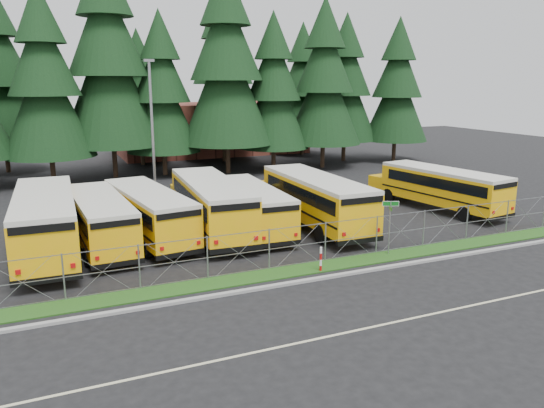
# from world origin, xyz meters

# --- Properties ---
(ground) EXTENTS (120.00, 120.00, 0.00)m
(ground) POSITION_xyz_m (0.00, 0.00, 0.00)
(ground) COLOR black
(ground) RESTS_ON ground
(curb) EXTENTS (50.00, 0.25, 0.12)m
(curb) POSITION_xyz_m (0.00, -3.10, 0.06)
(curb) COLOR gray
(curb) RESTS_ON ground
(grass_verge) EXTENTS (50.00, 1.40, 0.06)m
(grass_verge) POSITION_xyz_m (0.00, -1.70, 0.03)
(grass_verge) COLOR #1C4614
(grass_verge) RESTS_ON ground
(road_lane_line) EXTENTS (50.00, 0.12, 0.01)m
(road_lane_line) POSITION_xyz_m (0.00, -8.00, 0.01)
(road_lane_line) COLOR beige
(road_lane_line) RESTS_ON ground
(chainlink_fence) EXTENTS (44.00, 0.10, 2.00)m
(chainlink_fence) POSITION_xyz_m (0.00, -1.00, 1.00)
(chainlink_fence) COLOR gray
(chainlink_fence) RESTS_ON ground
(brick_building) EXTENTS (22.00, 10.00, 6.00)m
(brick_building) POSITION_xyz_m (6.00, 40.00, 3.00)
(brick_building) COLOR brown
(brick_building) RESTS_ON ground
(bus_0) EXTENTS (3.22, 12.35, 3.22)m
(bus_0) POSITION_xyz_m (-13.48, 5.70, 1.61)
(bus_0) COLOR #EFB007
(bus_0) RESTS_ON ground
(bus_1) EXTENTS (3.07, 10.71, 2.78)m
(bus_1) POSITION_xyz_m (-10.87, 5.97, 1.39)
(bus_1) COLOR #EFB007
(bus_1) RESTS_ON ground
(bus_2) EXTENTS (3.93, 11.12, 2.85)m
(bus_2) POSITION_xyz_m (-8.28, 6.28, 1.43)
(bus_2) COLOR #EFB007
(bus_2) RESTS_ON ground
(bus_3) EXTENTS (3.53, 12.08, 3.13)m
(bus_3) POSITION_xyz_m (-4.66, 6.27, 1.56)
(bus_3) COLOR #EFB007
(bus_3) RESTS_ON ground
(bus_4) EXTENTS (2.95, 10.38, 2.69)m
(bus_4) POSITION_xyz_m (-2.30, 5.69, 1.35)
(bus_4) COLOR #EFB007
(bus_4) RESTS_ON ground
(bus_5) EXTENTS (3.02, 11.98, 3.13)m
(bus_5) POSITION_xyz_m (1.50, 5.03, 1.56)
(bus_5) COLOR #EFB007
(bus_5) RESTS_ON ground
(bus_east) EXTENTS (4.21, 11.17, 2.86)m
(bus_east) POSITION_xyz_m (11.39, 5.34, 1.43)
(bus_east) COLOR #EFB007
(bus_east) RESTS_ON ground
(street_sign) EXTENTS (0.78, 0.52, 2.81)m
(street_sign) POSITION_xyz_m (2.48, -1.40, 2.03)
(street_sign) COLOR gray
(street_sign) RESTS_ON ground
(striped_bollard) EXTENTS (0.11, 0.11, 1.20)m
(striped_bollard) POSITION_xyz_m (-1.92, -2.22, 0.60)
(striped_bollard) COLOR #B20C0C
(striped_bollard) RESTS_ON ground
(light_standard) EXTENTS (0.70, 0.35, 10.14)m
(light_standard) POSITION_xyz_m (-6.00, 15.30, 5.50)
(light_standard) COLOR gray
(light_standard) RESTS_ON ground
(conifer_2) EXTENTS (7.48, 7.48, 16.54)m
(conifer_2) POSITION_xyz_m (-12.61, 25.54, 8.27)
(conifer_2) COLOR black
(conifer_2) RESTS_ON ground
(conifer_3) EXTENTS (9.07, 9.07, 20.07)m
(conifer_3) POSITION_xyz_m (-7.26, 27.23, 10.03)
(conifer_3) COLOR black
(conifer_3) RESTS_ON ground
(conifer_4) EXTENTS (6.77, 6.77, 14.98)m
(conifer_4) POSITION_xyz_m (-2.80, 26.61, 7.49)
(conifer_4) COLOR black
(conifer_4) RESTS_ON ground
(conifer_5) EXTENTS (8.71, 8.71, 19.27)m
(conifer_5) POSITION_xyz_m (2.99, 25.19, 9.63)
(conifer_5) COLOR black
(conifer_5) RESTS_ON ground
(conifer_6) EXTENTS (6.85, 6.85, 15.15)m
(conifer_6) POSITION_xyz_m (7.66, 24.96, 7.58)
(conifer_6) COLOR black
(conifer_6) RESTS_ON ground
(conifer_7) EXTENTS (7.56, 7.56, 16.72)m
(conifer_7) POSITION_xyz_m (13.01, 24.63, 8.36)
(conifer_7) COLOR black
(conifer_7) RESTS_ON ground
(conifer_8) EXTENTS (7.12, 7.12, 15.75)m
(conifer_8) POSITION_xyz_m (17.40, 27.77, 7.87)
(conifer_8) COLOR black
(conifer_8) RESTS_ON ground
(conifer_9) EXTENTS (6.94, 6.94, 15.35)m
(conifer_9) POSITION_xyz_m (22.50, 25.50, 7.67)
(conifer_9) COLOR black
(conifer_9) RESTS_ON ground
(conifer_11) EXTENTS (6.28, 6.28, 13.89)m
(conifer_11) POSITION_xyz_m (-3.60, 33.65, 6.94)
(conifer_11) COLOR black
(conifer_11) RESTS_ON ground
(conifer_12) EXTENTS (8.32, 8.32, 18.41)m
(conifer_12) POSITION_xyz_m (5.14, 32.64, 9.20)
(conifer_12) COLOR black
(conifer_12) RESTS_ON ground
(conifer_13) EXTENTS (6.93, 6.93, 15.32)m
(conifer_13) POSITION_xyz_m (15.47, 34.20, 7.66)
(conifer_13) COLOR black
(conifer_13) RESTS_ON ground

